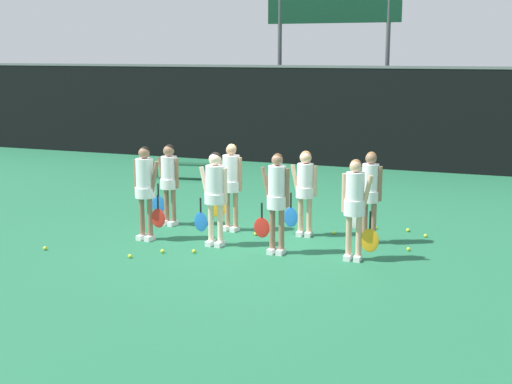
% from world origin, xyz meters
% --- Properties ---
extents(ground_plane, '(140.00, 140.00, 0.00)m').
position_xyz_m(ground_plane, '(0.00, 0.00, 0.00)').
color(ground_plane, '#216642').
extents(fence_windscreen, '(60.00, 0.08, 3.06)m').
position_xyz_m(fence_windscreen, '(0.00, 9.04, 1.54)').
color(fence_windscreen, black).
rests_on(fence_windscreen, ground_plane).
extents(scoreboard, '(4.39, 0.15, 6.09)m').
position_xyz_m(scoreboard, '(-1.48, 10.87, 4.81)').
color(scoreboard, '#515156').
rests_on(scoreboard, ground_plane).
extents(bench_courtside, '(1.86, 0.61, 0.45)m').
position_xyz_m(bench_courtside, '(-4.24, 5.32, 0.39)').
color(bench_courtside, '#19472D').
rests_on(bench_courtside, ground_plane).
extents(player_0, '(0.65, 0.37, 1.75)m').
position_xyz_m(player_0, '(-1.92, -0.67, 1.04)').
color(player_0, '#8C664C').
rests_on(player_0, ground_plane).
extents(player_1, '(0.66, 0.39, 1.71)m').
position_xyz_m(player_1, '(-0.55, -0.60, 1.02)').
color(player_1, beige).
rests_on(player_1, ground_plane).
extents(player_2, '(0.64, 0.35, 1.76)m').
position_xyz_m(player_2, '(0.65, -0.69, 1.03)').
color(player_2, '#8C664C').
rests_on(player_2, ground_plane).
extents(player_3, '(0.65, 0.36, 1.72)m').
position_xyz_m(player_3, '(2.00, -0.60, 1.00)').
color(player_3, tan).
rests_on(player_3, ground_plane).
extents(player_4, '(0.66, 0.37, 1.64)m').
position_xyz_m(player_4, '(-2.06, 0.53, 0.98)').
color(player_4, '#8C664C').
rests_on(player_4, ground_plane).
extents(player_5, '(0.67, 0.38, 1.71)m').
position_xyz_m(player_5, '(-0.72, 0.54, 1.01)').
color(player_5, tan).
rests_on(player_5, ground_plane).
extents(player_6, '(0.63, 0.35, 1.64)m').
position_xyz_m(player_6, '(0.75, 0.66, 0.97)').
color(player_6, tan).
rests_on(player_6, ground_plane).
extents(player_7, '(0.64, 0.35, 1.69)m').
position_xyz_m(player_7, '(2.01, 0.56, 0.99)').
color(player_7, '#8C664C').
rests_on(player_7, ground_plane).
extents(tennis_ball_0, '(0.07, 0.07, 0.07)m').
position_xyz_m(tennis_ball_0, '(-3.25, -1.96, 0.03)').
color(tennis_ball_0, '#CCE033').
rests_on(tennis_ball_0, ground_plane).
extents(tennis_ball_1, '(0.07, 0.07, 0.07)m').
position_xyz_m(tennis_ball_1, '(2.56, 1.65, 0.03)').
color(tennis_ball_1, '#CCE033').
rests_on(tennis_ball_1, ground_plane).
extents(tennis_ball_2, '(0.07, 0.07, 0.07)m').
position_xyz_m(tennis_ball_2, '(-1.59, -1.85, 0.03)').
color(tennis_ball_2, '#CCE033').
rests_on(tennis_ball_2, ground_plane).
extents(tennis_ball_3, '(0.07, 0.07, 0.07)m').
position_xyz_m(tennis_ball_3, '(-1.21, -1.39, 0.04)').
color(tennis_ball_3, '#CCE033').
rests_on(tennis_ball_3, ground_plane).
extents(tennis_ball_4, '(0.07, 0.07, 0.07)m').
position_xyz_m(tennis_ball_4, '(1.93, 1.64, 0.03)').
color(tennis_ball_4, '#CCE033').
rests_on(tennis_ball_4, ground_plane).
extents(tennis_ball_5, '(0.07, 0.07, 0.07)m').
position_xyz_m(tennis_ball_5, '(-0.12, 0.33, 0.03)').
color(tennis_ball_5, '#CCE033').
rests_on(tennis_ball_5, ground_plane).
extents(tennis_ball_6, '(0.07, 0.07, 0.07)m').
position_xyz_m(tennis_ball_6, '(-0.70, -1.19, 0.03)').
color(tennis_ball_6, '#CCE033').
rests_on(tennis_ball_6, ground_plane).
extents(tennis_ball_7, '(0.07, 0.07, 0.07)m').
position_xyz_m(tennis_ball_7, '(2.94, 1.35, 0.03)').
color(tennis_ball_7, '#CCE033').
rests_on(tennis_ball_7, ground_plane).
extents(tennis_ball_8, '(0.07, 0.07, 0.07)m').
position_xyz_m(tennis_ball_8, '(1.26, 0.94, 0.03)').
color(tennis_ball_8, '#CCE033').
rests_on(tennis_ball_8, ground_plane).
extents(tennis_ball_9, '(0.07, 0.07, 0.07)m').
position_xyz_m(tennis_ball_9, '(2.79, 0.29, 0.03)').
color(tennis_ball_9, '#CCE033').
rests_on(tennis_ball_9, ground_plane).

